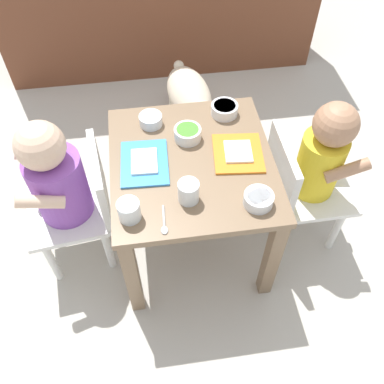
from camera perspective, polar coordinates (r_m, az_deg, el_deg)
The scene contains 14 objects.
ground_plane at distance 1.69m, azimuth 0.00°, elevation -6.28°, with size 7.00×7.00×0.00m, color #B2ADA3.
dining_table at distance 1.39m, azimuth 0.00°, elevation 1.95°, with size 0.52×0.56×0.46m.
seated_child_left at distance 1.40m, azimuth -17.44°, elevation 1.24°, with size 0.31×0.31×0.65m.
seated_child_right at distance 1.46m, azimuth 16.63°, elevation 3.86°, with size 0.28×0.28×0.64m.
dog at distance 1.97m, azimuth -0.09°, elevation 12.67°, with size 0.24×0.49×0.31m.
food_tray_left at distance 1.32m, azimuth -6.52°, elevation 4.02°, with size 0.16×0.20×0.02m.
food_tray_right at distance 1.35m, azimuth 6.30°, elevation 5.35°, with size 0.17×0.19×0.02m.
water_cup_left at distance 1.18m, azimuth -8.58°, elevation -2.61°, with size 0.07×0.07×0.06m.
water_cup_right at distance 1.21m, azimuth -0.47°, elevation -0.08°, with size 0.06×0.06×0.07m.
cereal_bowl_right_side at distance 1.48m, azimuth 4.45°, elevation 11.22°, with size 0.09×0.09×0.04m.
veggie_bowl_near at distance 1.22m, azimuth 9.07°, elevation -0.94°, with size 0.09×0.09×0.04m.
cereal_bowl_left_side at distance 1.44m, azimuth -5.67°, elevation 9.81°, with size 0.08×0.08×0.04m.
veggie_bowl_far at distance 1.38m, azimuth -0.71°, elevation 8.00°, with size 0.09×0.09×0.04m.
spoon_by_left_tray at distance 1.18m, azimuth -3.84°, elevation -4.22°, with size 0.02×0.10×0.01m.
Camera 1 is at (-0.13, -0.89, 1.43)m, focal length 39.03 mm.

